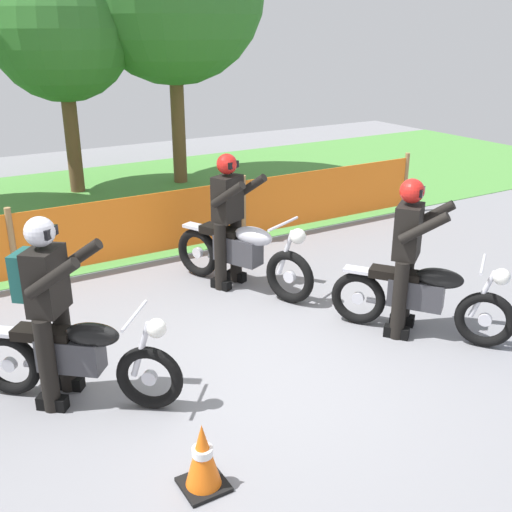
% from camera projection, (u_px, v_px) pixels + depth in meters
% --- Properties ---
extents(ground, '(24.00, 24.00, 0.02)m').
position_uv_depth(ground, '(262.00, 369.00, 5.85)').
color(ground, gray).
extents(grass_verge, '(24.00, 6.39, 0.01)m').
position_uv_depth(grass_verge, '(79.00, 208.00, 11.01)').
color(grass_verge, '#4C8C3D').
rests_on(grass_verge, ground).
extents(barrier_fence, '(9.95, 0.08, 1.05)m').
position_uv_depth(barrier_fence, '(139.00, 226.00, 8.26)').
color(barrier_fence, '#997547').
rests_on(barrier_fence, ground).
extents(tree_near_left, '(2.64, 2.64, 4.39)m').
position_uv_depth(tree_near_left, '(61.00, 29.00, 11.03)').
color(tree_near_left, brown).
rests_on(tree_near_left, ground).
extents(motorcycle_lead, '(1.01, 1.94, 0.98)m').
position_uv_depth(motorcycle_lead, '(242.00, 253.00, 7.47)').
color(motorcycle_lead, black).
rests_on(motorcycle_lead, ground).
extents(motorcycle_trailing, '(1.51, 1.30, 0.90)m').
position_uv_depth(motorcycle_trailing, '(78.00, 357.00, 5.20)').
color(motorcycle_trailing, black).
rests_on(motorcycle_trailing, ground).
extents(motorcycle_third, '(1.21, 1.62, 0.91)m').
position_uv_depth(motorcycle_third, '(422.00, 297.00, 6.34)').
color(motorcycle_third, black).
rests_on(motorcycle_third, ground).
extents(rider_lead, '(0.69, 0.70, 1.69)m').
position_uv_depth(rider_lead, '(229.00, 216.00, 7.42)').
color(rider_lead, black).
rests_on(rider_lead, ground).
extents(rider_trailing, '(0.78, 0.75, 1.69)m').
position_uv_depth(rider_trailing, '(48.00, 301.00, 5.04)').
color(rider_trailing, black).
rests_on(rider_trailing, ground).
extents(rider_third, '(0.72, 0.73, 1.69)m').
position_uv_depth(rider_third, '(408.00, 252.00, 6.24)').
color(rider_third, black).
rests_on(rider_third, ground).
extents(traffic_cone, '(0.32, 0.32, 0.53)m').
position_uv_depth(traffic_cone, '(203.00, 457.00, 4.25)').
color(traffic_cone, black).
rests_on(traffic_cone, ground).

